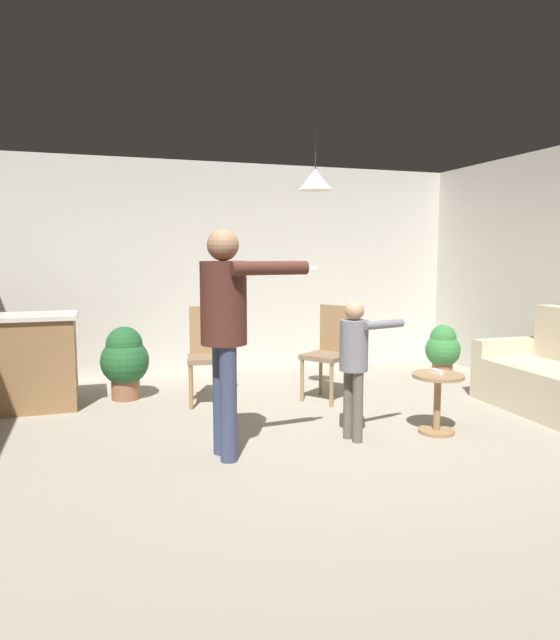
{
  "coord_description": "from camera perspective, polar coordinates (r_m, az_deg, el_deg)",
  "views": [
    {
      "loc": [
        -1.65,
        -4.04,
        1.55
      ],
      "look_at": [
        -0.19,
        0.39,
        1.0
      ],
      "focal_mm": 31.74,
      "sensor_mm": 36.0,
      "label": 1
    }
  ],
  "objects": [
    {
      "name": "ground",
      "position": [
        4.63,
        3.83,
        -12.85
      ],
      "size": [
        7.68,
        7.68,
        0.0
      ],
      "primitive_type": "plane",
      "color": "#9E9384"
    },
    {
      "name": "dining_chair_by_counter",
      "position": [
        6.01,
        5.05,
        -2.9
      ],
      "size": [
        0.58,
        0.58,
        1.0
      ],
      "rotation": [
        0.0,
        0.0,
        2.18
      ],
      "color": "#99754C",
      "rests_on": "ground"
    },
    {
      "name": "side_table_by_couch",
      "position": [
        5.1,
        15.59,
        -7.39
      ],
      "size": [
        0.44,
        0.44,
        0.52
      ],
      "color": "#99754C",
      "rests_on": "ground"
    },
    {
      "name": "wall_back",
      "position": [
        7.43,
        -5.42,
        5.17
      ],
      "size": [
        6.4,
        0.1,
        2.7
      ],
      "primitive_type": "cube",
      "color": "beige",
      "rests_on": "ground"
    },
    {
      "name": "potted_plant_corner",
      "position": [
        6.24,
        -15.38,
        -3.84
      ],
      "size": [
        0.51,
        0.51,
        0.78
      ],
      "color": "brown",
      "rests_on": "ground"
    },
    {
      "name": "dining_chair_near_wall",
      "position": [
        5.91,
        -7.26,
        -3.1
      ],
      "size": [
        0.49,
        0.49,
        1.0
      ],
      "rotation": [
        0.0,
        0.0,
        2.97
      ],
      "color": "#99754C",
      "rests_on": "ground"
    },
    {
      "name": "kitchen_counter",
      "position": [
        6.19,
        -25.43,
        -3.89
      ],
      "size": [
        1.26,
        0.66,
        0.95
      ],
      "color": "olive",
      "rests_on": "ground"
    },
    {
      "name": "ceiling_light_pendant",
      "position": [
        5.56,
        3.57,
        13.97
      ],
      "size": [
        0.32,
        0.32,
        0.55
      ],
      "color": "silver"
    },
    {
      "name": "person_child",
      "position": [
        4.69,
        7.56,
        -3.44
      ],
      "size": [
        0.63,
        0.33,
        1.17
      ],
      "rotation": [
        0.0,
        0.0,
        -1.34
      ],
      "color": "#60564C",
      "rests_on": "ground"
    },
    {
      "name": "potted_plant_by_wall",
      "position": [
        7.37,
        16.1,
        -2.78
      ],
      "size": [
        0.43,
        0.43,
        0.66
      ],
      "color": "brown",
      "rests_on": "ground"
    },
    {
      "name": "person_adult",
      "position": [
        4.23,
        -5.51,
        0.24
      ],
      "size": [
        0.87,
        0.5,
        1.73
      ],
      "rotation": [
        0.0,
        0.0,
        -1.48
      ],
      "color": "#384260",
      "rests_on": "ground"
    },
    {
      "name": "spare_remote_on_table",
      "position": [
        5.08,
        15.52,
        -5.01
      ],
      "size": [
        0.04,
        0.13,
        0.04
      ],
      "primitive_type": "cube",
      "rotation": [
        0.0,
        0.0,
        0.03
      ],
      "color": "white",
      "rests_on": "side_table_by_couch"
    }
  ]
}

